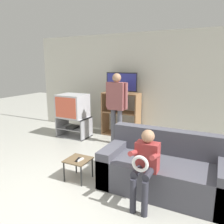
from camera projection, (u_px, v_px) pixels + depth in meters
name	position (u px, v px, depth m)	size (l,w,h in m)	color
ground_plane	(56.00, 208.00, 2.83)	(18.00, 18.00, 0.00)	#ADADA3
wall_back	(143.00, 85.00, 5.55)	(6.40, 0.06, 2.60)	beige
tv_stand	(74.00, 127.00, 5.61)	(0.79, 0.52, 0.51)	#939399
television_main	(73.00, 106.00, 5.50)	(0.69, 0.59, 0.58)	#B2B2B7
media_shelf	(121.00, 114.00, 5.66)	(0.96, 0.42, 1.12)	#8E6642
television_flat	(122.00, 83.00, 5.47)	(0.82, 0.20, 0.51)	black
snack_table	(78.00, 162.00, 3.49)	(0.37, 0.37, 0.34)	brown
remote_control_black	(78.00, 160.00, 3.44)	(0.04, 0.14, 0.02)	black
remote_control_white	(80.00, 160.00, 3.43)	(0.04, 0.14, 0.02)	silver
couch	(165.00, 170.00, 3.21)	(1.81, 0.86, 0.84)	#4C4C56
person_standing_adult	(117.00, 102.00, 4.93)	(0.53, 0.20, 1.63)	#4C4C56
person_seated_child	(145.00, 162.00, 2.78)	(0.33, 0.43, 1.01)	#2D2D38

